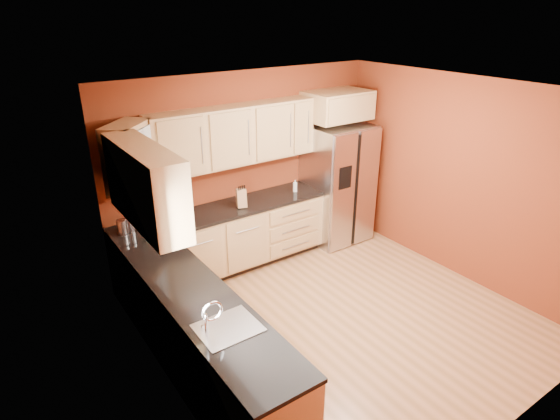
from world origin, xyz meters
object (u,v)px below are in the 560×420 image
refrigerator (337,184)px  wine_bottle_a (141,216)px  canister_left (122,227)px  knife_block (241,198)px  soap_dispenser (295,186)px

refrigerator → wine_bottle_a: (-2.98, 0.06, 0.21)m
canister_left → knife_block: 1.54m
refrigerator → soap_dispenser: 0.77m
refrigerator → knife_block: refrigerator is taller
knife_block → soap_dispenser: (0.90, 0.04, -0.04)m
refrigerator → knife_block: size_ratio=7.21×
canister_left → soap_dispenser: size_ratio=1.08×
wine_bottle_a → knife_block: 1.32m
refrigerator → canister_left: (-3.20, 0.08, 0.12)m
knife_block → soap_dispenser: knife_block is taller
refrigerator → wine_bottle_a: bearing=178.9°
soap_dispenser → knife_block: bearing=-177.3°
refrigerator → soap_dispenser: bearing=177.2°
knife_block → soap_dispenser: size_ratio=1.46×
canister_left → knife_block: knife_block is taller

